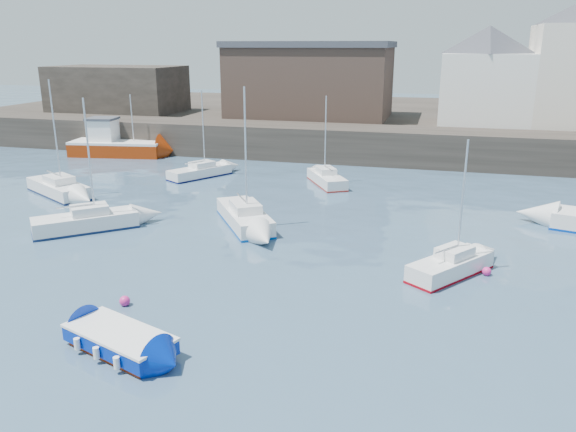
% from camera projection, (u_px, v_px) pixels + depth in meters
% --- Properties ---
extents(water, '(220.00, 220.00, 0.00)m').
position_uv_depth(water, '(193.00, 361.00, 18.68)').
color(water, '#2D4760').
rests_on(water, ground).
extents(quay_wall, '(90.00, 5.00, 3.00)m').
position_uv_depth(quay_wall, '(355.00, 144.00, 50.53)').
color(quay_wall, '#28231E').
rests_on(quay_wall, ground).
extents(land_strip, '(90.00, 32.00, 2.80)m').
position_uv_depth(land_strip, '(378.00, 120.00, 67.16)').
color(land_strip, '#28231E').
rests_on(land_strip, ground).
extents(bldg_east_d, '(11.14, 11.14, 8.95)m').
position_uv_depth(bldg_east_d, '(486.00, 75.00, 52.04)').
color(bldg_east_d, white).
rests_on(bldg_east_d, land_strip).
extents(warehouse, '(16.40, 10.40, 7.60)m').
position_uv_depth(warehouse, '(311.00, 80.00, 57.92)').
color(warehouse, '#3D2D26').
rests_on(warehouse, land_strip).
extents(bldg_west, '(14.00, 8.00, 5.00)m').
position_uv_depth(bldg_west, '(118.00, 89.00, 62.91)').
color(bldg_west, '#353028').
rests_on(bldg_west, land_strip).
extents(blue_dinghy, '(4.44, 3.04, 0.78)m').
position_uv_depth(blue_dinghy, '(120.00, 340.00, 19.12)').
color(blue_dinghy, '#8B2706').
rests_on(blue_dinghy, ground).
extents(fishing_boat, '(9.01, 4.50, 5.71)m').
position_uv_depth(fishing_boat, '(115.00, 144.00, 52.97)').
color(fishing_boat, '#8B2706').
rests_on(fishing_boat, ground).
extents(sailboat_a, '(5.41, 5.15, 7.37)m').
position_uv_depth(sailboat_a, '(86.00, 221.00, 31.66)').
color(sailboat_a, white).
rests_on(sailboat_a, ground).
extents(sailboat_b, '(5.09, 6.21, 7.94)m').
position_uv_depth(sailboat_b, '(245.00, 216.00, 32.62)').
color(sailboat_b, white).
rests_on(sailboat_b, ground).
extents(sailboat_c, '(3.98, 4.68, 6.18)m').
position_uv_depth(sailboat_c, '(451.00, 265.00, 25.49)').
color(sailboat_c, white).
rests_on(sailboat_c, ground).
extents(sailboat_e, '(6.32, 4.76, 7.92)m').
position_uv_depth(sailboat_e, '(58.00, 188.00, 39.11)').
color(sailboat_e, white).
rests_on(sailboat_e, ground).
extents(sailboat_f, '(3.92, 5.14, 6.52)m').
position_uv_depth(sailboat_f, '(327.00, 178.00, 42.07)').
color(sailboat_f, white).
rests_on(sailboat_f, ground).
extents(sailboat_h, '(4.12, 5.35, 6.73)m').
position_uv_depth(sailboat_h, '(200.00, 172.00, 44.46)').
color(sailboat_h, white).
rests_on(sailboat_h, ground).
extents(buoy_near, '(0.43, 0.43, 0.43)m').
position_uv_depth(buoy_near, '(125.00, 305.00, 22.63)').
color(buoy_near, '#D7267F').
rests_on(buoy_near, ground).
extents(buoy_mid, '(0.41, 0.41, 0.41)m').
position_uv_depth(buoy_mid, '(486.00, 275.00, 25.61)').
color(buoy_mid, '#D7267F').
rests_on(buoy_mid, ground).
extents(buoy_far, '(0.46, 0.46, 0.46)m').
position_uv_depth(buoy_far, '(237.00, 206.00, 36.52)').
color(buoy_far, '#D7267F').
rests_on(buoy_far, ground).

